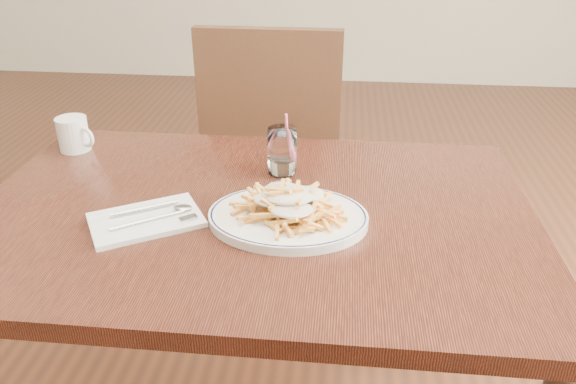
# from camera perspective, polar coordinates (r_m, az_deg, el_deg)

# --- Properties ---
(table) EXTENTS (1.20, 0.80, 0.75)m
(table) POSITION_cam_1_polar(r_m,az_deg,el_deg) (1.25, -3.48, -4.72)
(table) COLOR black
(table) RESTS_ON ground
(chair_far) EXTENTS (0.46, 0.46, 0.99)m
(chair_far) POSITION_cam_1_polar(r_m,az_deg,el_deg) (1.99, -1.41, 4.70)
(chair_far) COLOR #331D11
(chair_far) RESTS_ON ground
(fries_plate) EXTENTS (0.40, 0.37, 0.02)m
(fries_plate) POSITION_cam_1_polar(r_m,az_deg,el_deg) (1.15, 0.00, -2.58)
(fries_plate) COLOR white
(fries_plate) RESTS_ON table
(loaded_fries) EXTENTS (0.23, 0.20, 0.06)m
(loaded_fries) POSITION_cam_1_polar(r_m,az_deg,el_deg) (1.13, 0.00, -0.74)
(loaded_fries) COLOR #EFAA49
(loaded_fries) RESTS_ON fries_plate
(napkin) EXTENTS (0.26, 0.23, 0.01)m
(napkin) POSITION_cam_1_polar(r_m,az_deg,el_deg) (1.19, -14.23, -2.78)
(napkin) COLOR silver
(napkin) RESTS_ON table
(cutlery) EXTENTS (0.18, 0.16, 0.01)m
(cutlery) POSITION_cam_1_polar(r_m,az_deg,el_deg) (1.19, -14.20, -2.28)
(cutlery) COLOR silver
(cutlery) RESTS_ON napkin
(water_glass) EXTENTS (0.07, 0.07, 0.15)m
(water_glass) POSITION_cam_1_polar(r_m,az_deg,el_deg) (1.34, -0.59, 3.91)
(water_glass) COLOR white
(water_glass) RESTS_ON table
(coffee_mug) EXTENTS (0.11, 0.08, 0.09)m
(coffee_mug) POSITION_cam_1_polar(r_m,az_deg,el_deg) (1.57, -20.93, 5.51)
(coffee_mug) COLOR white
(coffee_mug) RESTS_ON table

